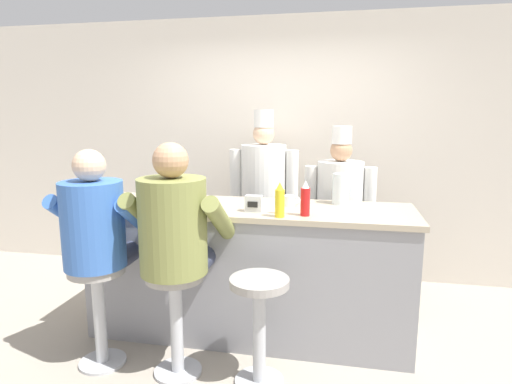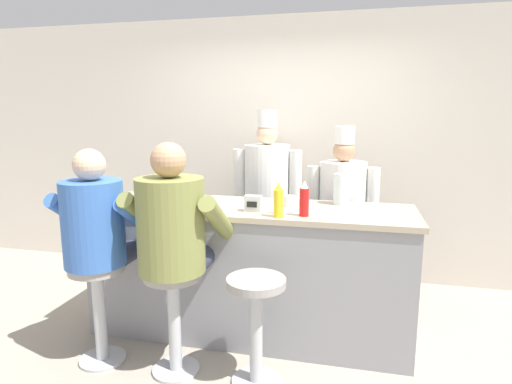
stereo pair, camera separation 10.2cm
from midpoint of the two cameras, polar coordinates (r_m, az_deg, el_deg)
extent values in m
plane|color=#9E9384|center=(3.31, -1.55, -20.89)|extent=(20.00, 20.00, 0.00)
cube|color=beige|center=(4.56, 4.00, 5.72)|extent=(10.00, 0.06, 2.70)
cube|color=gray|center=(3.41, 0.01, -10.68)|extent=(2.42, 0.70, 0.98)
cube|color=tan|center=(3.26, 0.01, -2.26)|extent=(2.47, 0.73, 0.04)
cylinder|color=red|center=(2.96, 7.42, -1.37)|extent=(0.07, 0.07, 0.19)
cone|color=white|center=(2.93, 7.47, 0.99)|extent=(0.05, 0.05, 0.05)
cylinder|color=yellow|center=(2.91, 4.00, -1.55)|extent=(0.07, 0.07, 0.19)
cone|color=yellow|center=(2.88, 4.03, 0.80)|extent=(0.05, 0.05, 0.05)
cylinder|color=orange|center=(3.02, 3.75, -1.87)|extent=(0.03, 0.03, 0.11)
cylinder|color=#287F2D|center=(3.01, 3.76, -0.74)|extent=(0.02, 0.02, 0.01)
cylinder|color=silver|center=(3.39, 12.21, 0.36)|extent=(0.13, 0.13, 0.24)
cube|color=silver|center=(3.38, 13.50, 0.51)|extent=(0.02, 0.02, 0.14)
cylinder|color=white|center=(3.18, -6.43, -2.15)|extent=(0.24, 0.24, 0.02)
ellipsoid|color=#E0BC60|center=(3.17, -6.44, -1.73)|extent=(0.11, 0.09, 0.03)
cylinder|color=#4C7FB7|center=(3.53, -16.81, -0.92)|extent=(0.15, 0.15, 0.06)
cylinder|color=beige|center=(3.27, -15.33, -1.44)|extent=(0.09, 0.09, 0.09)
torus|color=beige|center=(3.24, -14.39, -1.42)|extent=(0.07, 0.02, 0.07)
cylinder|color=white|center=(3.27, 5.30, -1.21)|extent=(0.09, 0.09, 0.08)
torus|color=white|center=(3.26, 6.35, -1.18)|extent=(0.06, 0.02, 0.06)
cube|color=silver|center=(3.08, 0.55, -1.54)|extent=(0.12, 0.07, 0.12)
cube|color=black|center=(3.04, 0.40, -1.68)|extent=(0.07, 0.01, 0.04)
cylinder|color=#B2B5BA|center=(3.41, -18.89, -20.30)|extent=(0.32, 0.32, 0.02)
cylinder|color=#B2B5BA|center=(3.25, -19.26, -15.01)|extent=(0.08, 0.08, 0.67)
cylinder|color=gray|center=(3.12, -19.63, -9.49)|extent=(0.37, 0.37, 0.05)
cylinder|color=#33384C|center=(3.33, -19.26, -7.54)|extent=(0.15, 0.41, 0.15)
cylinder|color=#33384C|center=(3.22, -16.19, -7.92)|extent=(0.15, 0.41, 0.15)
cylinder|color=#3866B7|center=(3.04, -19.99, -3.93)|extent=(0.41, 0.41, 0.57)
cylinder|color=#3866B7|center=(3.26, -22.68, -2.62)|extent=(0.11, 0.44, 0.35)
cylinder|color=#3866B7|center=(3.00, -14.72, -3.26)|extent=(0.11, 0.44, 0.35)
sphere|color=#DBB28E|center=(2.97, -20.45, 3.42)|extent=(0.21, 0.21, 0.21)
cylinder|color=#B2B5BA|center=(3.18, -9.63, -22.29)|extent=(0.32, 0.32, 0.02)
cylinder|color=#B2B5BA|center=(3.01, -9.84, -16.71)|extent=(0.08, 0.08, 0.67)
cylinder|color=gray|center=(2.87, -10.05, -10.81)|extent=(0.37, 0.37, 0.05)
cylinder|color=#33384C|center=(3.08, -10.34, -8.49)|extent=(0.16, 0.43, 0.16)
cylinder|color=#33384C|center=(3.01, -6.52, -8.88)|extent=(0.16, 0.43, 0.16)
cylinder|color=olive|center=(2.77, -10.26, -4.41)|extent=(0.43, 0.43, 0.61)
cylinder|color=olive|center=(2.98, -14.15, -2.88)|extent=(0.11, 0.47, 0.37)
cylinder|color=olive|center=(2.78, -4.11, -3.56)|extent=(0.11, 0.47, 0.37)
sphere|color=tan|center=(2.70, -10.55, 4.21)|extent=(0.22, 0.22, 0.22)
cylinder|color=#B2B5BA|center=(3.03, 1.06, -23.88)|extent=(0.32, 0.32, 0.02)
cylinder|color=#B2B5BA|center=(2.85, 1.09, -18.12)|extent=(0.08, 0.08, 0.67)
cylinder|color=gray|center=(2.71, 1.11, -11.95)|extent=(0.37, 0.37, 0.05)
cube|color=#232328|center=(4.38, 2.10, -7.07)|extent=(0.34, 0.19, 0.81)
cube|color=white|center=(4.28, 1.98, -5.19)|extent=(0.30, 0.02, 0.49)
cylinder|color=white|center=(4.22, 2.16, 2.19)|extent=(0.44, 0.44, 0.61)
sphere|color=#DBB28E|center=(4.18, 2.20, 7.75)|extent=(0.21, 0.21, 0.21)
cylinder|color=white|center=(4.18, 2.22, 9.76)|extent=(0.19, 0.19, 0.17)
cylinder|color=white|center=(4.28, -1.54, 2.27)|extent=(0.12, 0.12, 0.52)
cylinder|color=white|center=(4.18, 5.96, 2.01)|extent=(0.12, 0.12, 0.52)
cube|color=#232328|center=(4.04, 11.84, -9.30)|extent=(0.31, 0.17, 0.75)
cube|color=white|center=(3.95, 11.90, -7.48)|extent=(0.28, 0.02, 0.45)
cylinder|color=white|center=(3.87, 12.19, -0.16)|extent=(0.40, 0.40, 0.56)
sphere|color=tan|center=(3.82, 12.41, 5.40)|extent=(0.19, 0.19, 0.19)
cylinder|color=white|center=(3.81, 12.49, 7.42)|extent=(0.17, 0.17, 0.15)
cylinder|color=white|center=(3.88, 8.38, -0.04)|extent=(0.11, 0.11, 0.48)
cylinder|color=white|center=(3.88, 16.01, -0.35)|extent=(0.11, 0.11, 0.48)
camera|label=1|loc=(0.05, -89.09, 0.17)|focal=30.00mm
camera|label=2|loc=(0.05, 90.91, -0.17)|focal=30.00mm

